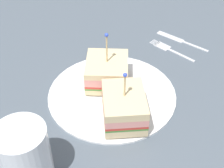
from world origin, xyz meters
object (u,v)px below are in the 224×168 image
sandwich_half_back (124,107)px  knife (179,40)px  sandwich_half_front (106,72)px  drink_glass (26,158)px  fork (167,48)px  plate (112,93)px

sandwich_half_back → knife: 29.93cm
sandwich_half_front → drink_glass: size_ratio=1.07×
drink_glass → fork: drink_glass is taller
sandwich_half_front → fork: 19.16cm
drink_glass → sandwich_half_back: bearing=-157.6°
sandwich_half_front → drink_glass: sandwich_half_front is taller
sandwich_half_back → sandwich_half_front: bearing=-88.7°
plate → fork: 20.42cm
plate → knife: 25.29cm
plate → fork: bearing=-146.0°
plate → fork: size_ratio=2.25×
sandwich_half_back → drink_glass: (17.11, 7.05, 1.42)cm
fork → knife: bearing=-149.2°
plate → drink_glass: 22.60cm
plate → sandwich_half_front: 4.43cm
drink_glass → knife: 47.61cm
sandwich_half_front → knife: 23.97cm
sandwich_half_front → sandwich_half_back: size_ratio=1.05×
fork → knife: 4.88cm
plate → sandwich_half_back: size_ratio=2.34×
sandwich_half_back → knife: bearing=-135.0°
plate → sandwich_half_back: sandwich_half_back is taller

